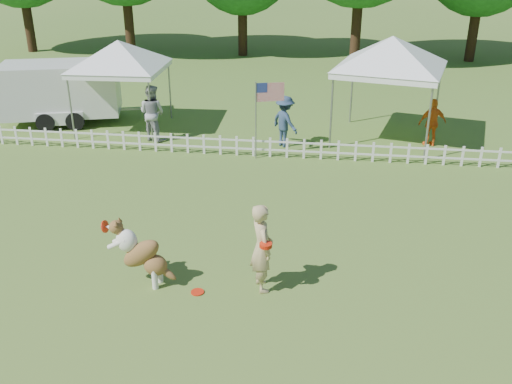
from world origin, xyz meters
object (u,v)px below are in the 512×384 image
frisbee_on_turf (197,292)px  spectator_c (432,123)px  dog (142,254)px  canopy_tent_right (388,91)px  canopy_tent_left (122,86)px  spectator_b (285,121)px  handler (262,248)px  cargo_trailer (62,93)px  spectator_a (152,113)px  flag_pole (256,121)px

frisbee_on_turf → spectator_c: size_ratio=0.16×
dog → canopy_tent_right: (5.05, 9.12, 0.96)m
canopy_tent_left → spectator_b: size_ratio=1.82×
handler → cargo_trailer: (-8.16, 9.37, 0.20)m
frisbee_on_turf → canopy_tent_right: (3.99, 9.31, 1.59)m
frisbee_on_turf → spectator_a: bearing=112.1°
canopy_tent_right → spectator_b: canopy_tent_right is taller
frisbee_on_turf → spectator_b: size_ratio=0.15×
canopy_tent_right → spectator_a: (-7.34, -1.05, -0.70)m
cargo_trailer → frisbee_on_turf: bearing=-70.5°
cargo_trailer → spectator_c: size_ratio=3.21×
dog → spectator_a: 8.39m
frisbee_on_turf → flag_pole: (0.13, 7.05, 1.13)m
frisbee_on_turf → spectator_c: (5.38, 8.87, 0.74)m
dog → cargo_trailer: 11.22m
handler → frisbee_on_turf: (-1.15, -0.33, -0.85)m
flag_pole → spectator_a: flag_pole is taller
cargo_trailer → handler: bearing=-65.3°
spectator_b → dog: bearing=121.2°
flag_pole → spectator_c: (5.25, 1.82, -0.39)m
frisbee_on_turf → cargo_trailer: 12.00m
handler → dog: handler is taller
handler → canopy_tent_left: (-5.82, 8.98, 0.59)m
canopy_tent_right → handler: bearing=-94.1°
handler → cargo_trailer: 12.42m
canopy_tent_right → cargo_trailer: canopy_tent_right is taller
spectator_b → spectator_c: bearing=-127.4°
spectator_a → spectator_c: size_ratio=1.20×
cargo_trailer → canopy_tent_right: bearing=-18.3°
handler → spectator_b: (-0.28, 7.92, -0.06)m
spectator_a → spectator_c: bearing=-157.7°
canopy_tent_right → cargo_trailer: bearing=-168.6°
cargo_trailer → spectator_a: (3.66, -1.44, -0.16)m
cargo_trailer → spectator_c: bearing=-20.1°
handler → canopy_tent_right: size_ratio=0.54×
dog → frisbee_on_turf: bearing=-3.0°
spectator_b → cargo_trailer: bearing=34.3°
spectator_b → spectator_c: size_ratio=1.06×
dog → handler: bearing=10.5°
canopy_tent_left → cargo_trailer: size_ratio=0.60×
canopy_tent_right → flag_pole: canopy_tent_right is taller
frisbee_on_turf → canopy_tent_left: size_ratio=0.08×
dog → canopy_tent_left: bearing=118.3°
dog → cargo_trailer: size_ratio=0.27×
dog → flag_pole: flag_pole is taller
handler → dog: 2.23m
handler → canopy_tent_right: (2.84, 8.98, 0.74)m
canopy_tent_left → spectator_b: 5.67m
frisbee_on_turf → spectator_a: (-3.35, 8.25, 0.89)m
handler → flag_pole: flag_pole is taller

